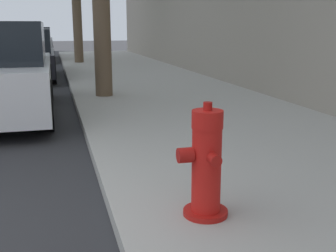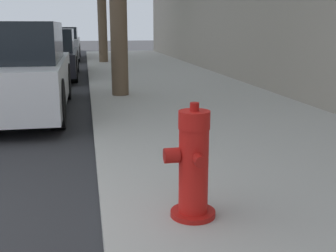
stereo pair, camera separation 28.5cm
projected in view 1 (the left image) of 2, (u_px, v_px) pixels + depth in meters
fire_hydrant at (206, 165)px, 2.82m from camera, size 0.35×0.37×0.79m
parked_car_mid at (18, 55)px, 11.14m from camera, size 1.86×3.98×1.32m
parked_car_far at (31, 44)px, 17.39m from camera, size 1.78×4.40×1.35m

